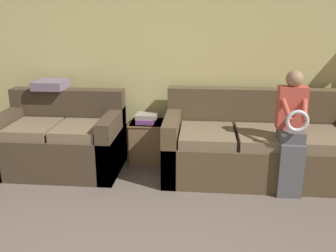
# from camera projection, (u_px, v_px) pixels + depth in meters

# --- Properties ---
(wall_back) EXTENTS (7.24, 0.06, 2.55)m
(wall_back) POSITION_uv_depth(u_px,v_px,m) (167.00, 57.00, 4.60)
(wall_back) COLOR #DBCC7F
(wall_back) RESTS_ON ground_plane
(couch_main) EXTENTS (2.19, 0.97, 0.94)m
(couch_main) POSITION_uv_depth(u_px,v_px,m) (262.00, 147.00, 4.24)
(couch_main) COLOR brown
(couch_main) RESTS_ON ground_plane
(couch_side) EXTENTS (1.39, 0.86, 0.91)m
(couch_side) POSITION_uv_depth(u_px,v_px,m) (62.00, 142.00, 4.40)
(couch_side) COLOR #473828
(couch_side) RESTS_ON ground_plane
(child_left_seated) EXTENTS (0.29, 0.37, 1.26)m
(child_left_seated) POSITION_uv_depth(u_px,v_px,m) (292.00, 128.00, 3.73)
(child_left_seated) COLOR #56565B
(child_left_seated) RESTS_ON ground_plane
(side_shelf) EXTENTS (0.43, 0.43, 0.51)m
(side_shelf) POSITION_uv_depth(u_px,v_px,m) (148.00, 141.00, 4.67)
(side_shelf) COLOR olive
(side_shelf) RESTS_ON ground_plane
(book_stack) EXTENTS (0.26, 0.32, 0.10)m
(book_stack) POSITION_uv_depth(u_px,v_px,m) (146.00, 118.00, 4.58)
(book_stack) COLOR #7A4284
(book_stack) RESTS_ON side_shelf
(throw_pillow) EXTENTS (0.36, 0.36, 0.10)m
(throw_pillow) POSITION_uv_depth(u_px,v_px,m) (51.00, 85.00, 4.51)
(throw_pillow) COLOR slate
(throw_pillow) RESTS_ON couch_side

